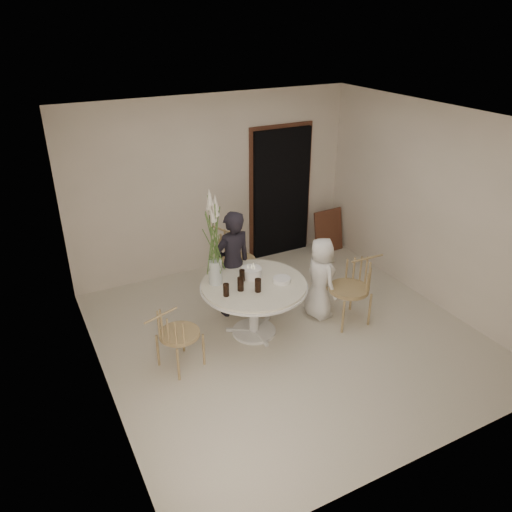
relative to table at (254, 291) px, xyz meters
name	(u,v)px	position (x,y,z in m)	size (l,w,h in m)	color
ground	(287,335)	(0.35, -0.25, -0.62)	(4.50, 4.50, 0.00)	beige
room_shell	(291,218)	(0.35, -0.25, 1.00)	(4.50, 4.50, 4.50)	silver
doorway	(281,193)	(1.50, 1.94, 0.43)	(1.00, 0.10, 2.10)	black
door_trim	(280,189)	(1.50, 1.98, 0.49)	(1.12, 0.03, 2.22)	brown
table	(254,291)	(0.00, 0.00, 0.00)	(1.33, 1.33, 0.73)	white
picture_frame	(328,231)	(2.25, 1.60, -0.25)	(0.55, 0.04, 0.73)	brown
chair_far	(231,252)	(0.23, 1.18, -0.02)	(0.62, 0.65, 0.91)	#A18657
chair_right	(358,281)	(1.35, -0.33, -0.03)	(0.56, 0.52, 0.90)	#A18657
chair_left	(171,332)	(-1.16, -0.23, -0.09)	(0.57, 0.55, 0.81)	#A18657
girl	(233,264)	(-0.02, 0.57, 0.12)	(0.54, 0.35, 1.48)	black
boy	(320,278)	(0.97, -0.03, -0.05)	(0.55, 0.36, 1.13)	white
birthday_cake	(252,273)	(0.05, 0.16, 0.17)	(0.25, 0.25, 0.17)	white
cola_tumbler_a	(241,284)	(-0.22, -0.08, 0.20)	(0.08, 0.08, 0.17)	black
cola_tumbler_b	(258,285)	(-0.05, -0.20, 0.20)	(0.08, 0.08, 0.17)	black
cola_tumbler_c	(226,290)	(-0.43, -0.12, 0.19)	(0.07, 0.07, 0.16)	black
cola_tumbler_d	(242,275)	(-0.10, 0.12, 0.19)	(0.07, 0.07, 0.15)	black
plate_stack	(282,280)	(0.32, -0.13, 0.14)	(0.22, 0.22, 0.05)	white
flower_vase	(214,240)	(-0.42, 0.22, 0.69)	(0.17, 0.17, 1.22)	silver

